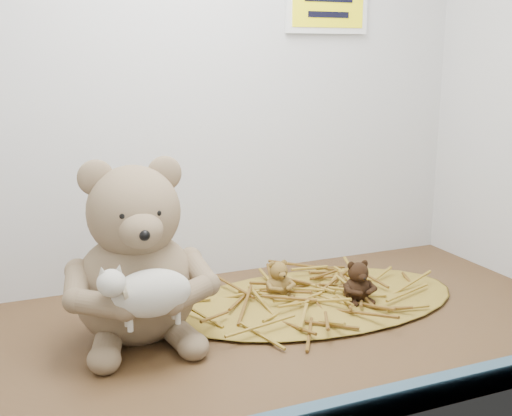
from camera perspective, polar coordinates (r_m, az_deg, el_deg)
name	(u,v)px	position (r cm, az deg, el deg)	size (l,w,h in cm)	color
alcove_shell	(222,49)	(104.29, -3.05, 13.94)	(120.40, 60.20, 90.40)	#3D2515
front_rail	(333,415)	(81.69, 6.86, -17.80)	(119.28, 2.20, 3.60)	#3B5C71
straw_bed	(317,300)	(118.77, 5.44, -8.12)	(54.45, 31.62, 1.05)	olive
main_teddy	(135,251)	(101.39, -10.73, -3.75)	(23.38, 24.68, 29.00)	brown
toy_lamb	(152,293)	(92.85, -9.25, -7.48)	(14.96, 9.13, 9.67)	silver
mini_teddy_tan	(278,277)	(117.95, 1.98, -6.18)	(5.52, 5.83, 6.85)	brown
mini_teddy_brown	(358,280)	(117.13, 9.02, -6.30)	(6.07, 6.41, 7.53)	black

